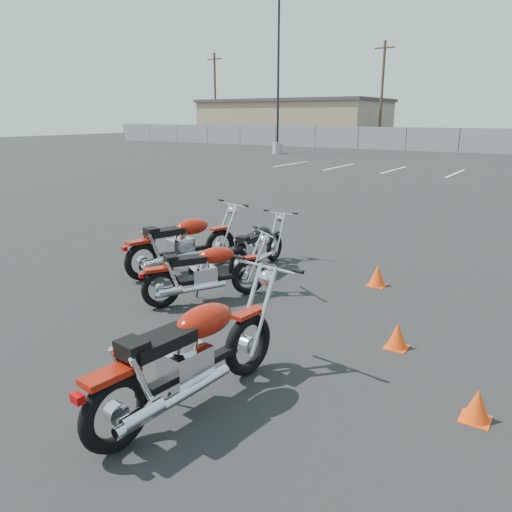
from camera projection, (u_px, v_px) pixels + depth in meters
The scene contains 13 objects.
ground at pixel (222, 306), 7.25m from camera, with size 120.00×120.00×0.00m, color black.
motorcycle_front_red at pixel (183, 243), 8.74m from camera, with size 1.18×2.29×1.13m.
motorcycle_second_black at pixel (257, 247), 8.87m from camera, with size 0.73×1.89×0.92m.
motorcycle_third_red at pixel (206, 272), 7.35m from camera, with size 1.41×1.89×0.99m.
motorcycle_rear_red at pixel (190, 356), 4.60m from camera, with size 0.93×2.41×1.18m.
training_cone_near at pixel (377, 275), 8.09m from camera, with size 0.29×0.29×0.35m.
training_cone_far at pixel (477, 405), 4.50m from camera, with size 0.26×0.26×0.31m.
training_cone_extra at pixel (397, 336), 5.92m from camera, with size 0.26×0.26×0.31m.
light_pole_west at pixel (278, 108), 35.49m from camera, with size 0.80×0.70×11.83m.
tan_building_west at pixel (294, 121), 52.10m from camera, with size 18.40×10.40×4.30m.
utility_pole_a at pixel (215, 96), 53.19m from camera, with size 1.80×0.24×9.00m.
utility_pole_b at pixel (382, 92), 44.55m from camera, with size 1.80×0.24×9.00m.
parking_line_stripes at pixel (424, 172), 24.70m from camera, with size 15.12×4.00×0.01m.
Camera 1 is at (4.11, -5.41, 2.67)m, focal length 35.00 mm.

